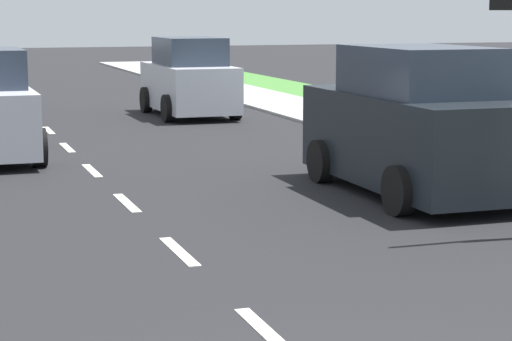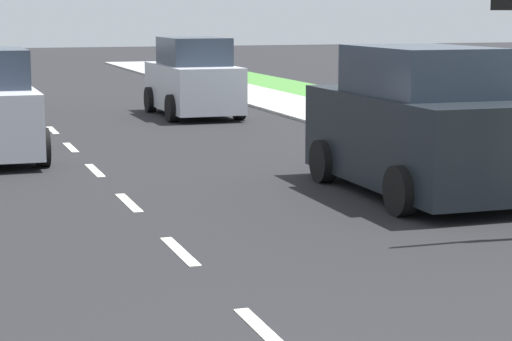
# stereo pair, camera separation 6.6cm
# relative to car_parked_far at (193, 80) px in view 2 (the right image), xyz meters

# --- Properties ---
(ground_plane) EXTENTS (96.00, 96.00, 0.00)m
(ground_plane) POSITION_rel_car_parked_far_xyz_m (-3.85, 1.27, -0.94)
(ground_plane) COLOR black
(lane_center_line) EXTENTS (0.14, 46.40, 0.01)m
(lane_center_line) POSITION_rel_car_parked_far_xyz_m (-3.85, 5.47, -0.93)
(lane_center_line) COLOR silver
(lane_center_line) RESTS_ON ground
(car_parked_far) EXTENTS (1.94, 3.98, 2.02)m
(car_parked_far) POSITION_rel_car_parked_far_xyz_m (0.00, 0.00, 0.00)
(car_parked_far) COLOR silver
(car_parked_far) RESTS_ON ground
(car_parked_curbside) EXTENTS (2.06, 4.40, 2.19)m
(car_parked_curbside) POSITION_rel_car_parked_far_xyz_m (0.33, -11.70, 0.08)
(car_parked_curbside) COLOR black
(car_parked_curbside) RESTS_ON ground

